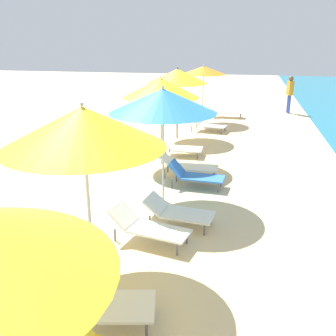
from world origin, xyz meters
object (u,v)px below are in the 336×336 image
(lounger_third_inland, at_px, (107,304))
(lounger_fifth_shoreside, at_px, (182,148))
(umbrella_sixth, at_px, (177,76))
(umbrella_third, at_px, (83,127))
(umbrella_fifth, at_px, (161,88))
(lounger_fifth_inland, at_px, (188,166))
(lounger_sixth_shoreside, at_px, (207,124))
(lounger_fourth_inland, at_px, (178,212))
(lounger_farthest_shoreside, at_px, (225,111))
(umbrella_farthest, at_px, (204,70))
(lounger_fourth_shoreside, at_px, (195,175))
(lounger_third_shoreside, at_px, (148,227))
(umbrella_fourth, at_px, (163,101))
(person_walking_near, at_px, (290,90))

(lounger_third_inland, relative_size, lounger_fifth_shoreside, 1.06)
(lounger_fifth_shoreside, xyz_separation_m, umbrella_sixth, (-0.53, 2.24, 2.00))
(umbrella_third, bearing_deg, lounger_fifth_shoreside, 86.65)
(umbrella_fifth, xyz_separation_m, lounger_fifth_inland, (0.94, -0.97, -1.93))
(lounger_sixth_shoreside, bearing_deg, lounger_fourth_inland, -78.54)
(lounger_farthest_shoreside, bearing_deg, umbrella_sixth, -107.35)
(umbrella_third, bearing_deg, lounger_sixth_shoreside, 85.09)
(umbrella_fifth, bearing_deg, lounger_fourth_inland, -73.38)
(umbrella_sixth, xyz_separation_m, umbrella_farthest, (0.61, 3.09, -0.05))
(lounger_fourth_inland, distance_m, lounger_fifth_shoreside, 4.85)
(lounger_fourth_shoreside, relative_size, lounger_sixth_shoreside, 0.94)
(lounger_third_shoreside, xyz_separation_m, lounger_fifth_inland, (0.22, 3.68, 0.00))
(lounger_sixth_shoreside, bearing_deg, lounger_third_inland, -81.20)
(lounger_fourth_shoreside, distance_m, lounger_fifth_shoreside, 2.72)
(lounger_fifth_inland, xyz_separation_m, lounger_farthest_shoreside, (0.55, 8.35, -0.02))
(lounger_fourth_inland, relative_size, lounger_fifth_inland, 0.93)
(umbrella_fifth, bearing_deg, lounger_third_shoreside, -81.20)
(umbrella_fourth, distance_m, umbrella_sixth, 5.91)
(umbrella_third, xyz_separation_m, lounger_farthest_shoreside, (1.42, 13.17, -2.12))
(umbrella_third, bearing_deg, umbrella_fourth, 80.12)
(umbrella_third, relative_size, person_walking_near, 1.55)
(umbrella_fifth, xyz_separation_m, umbrella_sixth, (-0.06, 3.17, 0.02))
(umbrella_third, height_order, lounger_fourth_shoreside, umbrella_third)
(umbrella_fifth, height_order, lounger_farthest_shoreside, umbrella_fifth)
(umbrella_third, bearing_deg, umbrella_fifth, 90.70)
(umbrella_third, relative_size, lounger_fourth_shoreside, 1.95)
(umbrella_fourth, height_order, lounger_fourth_inland, umbrella_fourth)
(person_walking_near, bearing_deg, umbrella_fourth, -126.40)
(lounger_third_inland, bearing_deg, umbrella_sixth, 83.51)
(lounger_fourth_inland, distance_m, person_walking_near, 13.31)
(lounger_fourth_inland, height_order, umbrella_fifth, umbrella_fifth)
(umbrella_fourth, distance_m, umbrella_farthest, 8.96)
(lounger_fourth_inland, bearing_deg, lounger_fifth_shoreside, 106.17)
(lounger_third_inland, height_order, lounger_fifth_shoreside, lounger_third_inland)
(lounger_third_shoreside, height_order, umbrella_fourth, umbrella_fourth)
(umbrella_fourth, bearing_deg, umbrella_sixth, 96.54)
(umbrella_fifth, xyz_separation_m, lounger_farthest_shoreside, (1.49, 7.38, -1.95))
(umbrella_farthest, height_order, person_walking_near, umbrella_farthest)
(umbrella_farthest, distance_m, lounger_farthest_shoreside, 2.42)
(lounger_fourth_inland, bearing_deg, umbrella_fourth, 122.90)
(lounger_fifth_inland, height_order, person_walking_near, person_walking_near)
(lounger_third_shoreside, xyz_separation_m, person_walking_near, (3.75, 13.64, 0.79))
(lounger_fifth_shoreside, height_order, lounger_farthest_shoreside, lounger_farthest_shoreside)
(lounger_third_shoreside, height_order, lounger_sixth_shoreside, lounger_third_shoreside)
(lounger_fifth_shoreside, relative_size, lounger_farthest_shoreside, 0.78)
(umbrella_third, relative_size, umbrella_sixth, 1.08)
(umbrella_fifth, bearing_deg, lounger_farthest_shoreside, 78.56)
(umbrella_fourth, xyz_separation_m, lounger_fifth_shoreside, (-0.15, 3.62, -2.06))
(lounger_fifth_shoreside, relative_size, lounger_sixth_shoreside, 0.83)
(umbrella_third, height_order, lounger_third_shoreside, umbrella_third)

